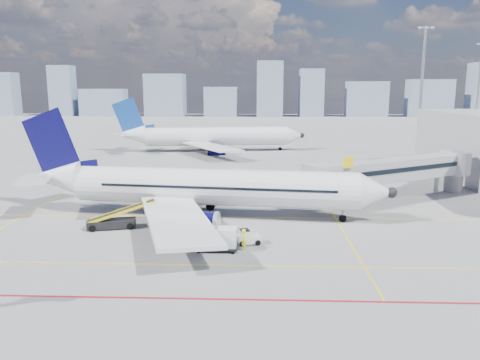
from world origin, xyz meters
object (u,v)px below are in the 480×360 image
object	(u,v)px
second_aircraft	(209,137)
ramp_worker	(245,240)
cargo_dolly	(216,238)
belt_loader	(113,221)
main_aircraft	(198,187)
baggage_tug	(247,237)

from	to	relation	value
second_aircraft	ramp_worker	distance (m)	64.51
cargo_dolly	belt_loader	xyz separation A→B (m)	(-10.83, 6.13, -0.40)
main_aircraft	baggage_tug	world-z (taller)	main_aircraft
second_aircraft	cargo_dolly	bearing A→B (deg)	-91.29
second_aircraft	cargo_dolly	xyz separation A→B (m)	(7.19, -63.92, -2.11)
main_aircraft	baggage_tug	size ratio (longest dim) A/B	18.43
baggage_tug	ramp_worker	distance (m)	1.63
baggage_tug	belt_loader	size ratio (longest dim) A/B	0.32
cargo_dolly	ramp_worker	size ratio (longest dim) A/B	1.96
baggage_tug	cargo_dolly	distance (m)	3.18
main_aircraft	ramp_worker	size ratio (longest dim) A/B	21.43
main_aircraft	second_aircraft	xyz separation A→B (m)	(-4.30, 52.90, -0.00)
ramp_worker	belt_loader	bearing A→B (deg)	80.51
baggage_tug	ramp_worker	bearing A→B (deg)	-112.06
baggage_tug	cargo_dolly	bearing A→B (deg)	-160.84
second_aircraft	baggage_tug	bearing A→B (deg)	-88.74
baggage_tug	cargo_dolly	world-z (taller)	cargo_dolly
main_aircraft	belt_loader	size ratio (longest dim) A/B	5.94
cargo_dolly	ramp_worker	distance (m)	2.42
cargo_dolly	belt_loader	bearing A→B (deg)	151.40
second_aircraft	ramp_worker	xyz separation A→B (m)	(9.60, -63.75, -2.27)
second_aircraft	baggage_tug	size ratio (longest dim) A/B	18.90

